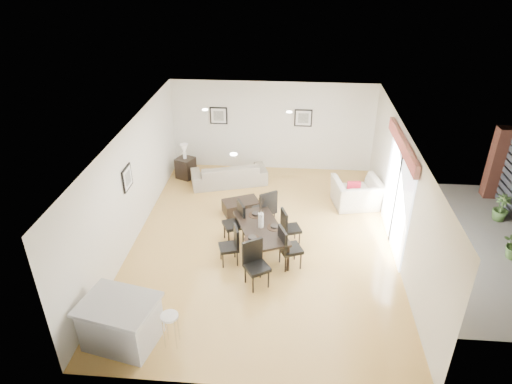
# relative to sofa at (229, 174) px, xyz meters

# --- Properties ---
(ground) EXTENTS (8.00, 8.00, 0.00)m
(ground) POSITION_rel_sofa_xyz_m (1.17, -2.83, -0.31)
(ground) COLOR tan
(ground) RESTS_ON ground
(wall_back) EXTENTS (6.00, 0.04, 2.70)m
(wall_back) POSITION_rel_sofa_xyz_m (1.17, 1.17, 1.04)
(wall_back) COLOR silver
(wall_back) RESTS_ON ground
(wall_front) EXTENTS (6.00, 0.04, 2.70)m
(wall_front) POSITION_rel_sofa_xyz_m (1.17, -6.83, 1.04)
(wall_front) COLOR silver
(wall_front) RESTS_ON ground
(wall_left) EXTENTS (0.04, 8.00, 2.70)m
(wall_left) POSITION_rel_sofa_xyz_m (-1.83, -2.83, 1.04)
(wall_left) COLOR silver
(wall_left) RESTS_ON ground
(wall_right) EXTENTS (0.04, 8.00, 2.70)m
(wall_right) POSITION_rel_sofa_xyz_m (4.17, -2.83, 1.04)
(wall_right) COLOR silver
(wall_right) RESTS_ON ground
(ceiling) EXTENTS (6.00, 8.00, 0.02)m
(ceiling) POSITION_rel_sofa_xyz_m (1.17, -2.83, 2.39)
(ceiling) COLOR white
(ceiling) RESTS_ON wall_back
(sofa) EXTENTS (2.29, 1.42, 0.62)m
(sofa) POSITION_rel_sofa_xyz_m (0.00, 0.00, 0.00)
(sofa) COLOR gray
(sofa) RESTS_ON ground
(armchair) EXTENTS (1.36, 1.25, 0.77)m
(armchair) POSITION_rel_sofa_xyz_m (3.52, -1.00, 0.07)
(armchair) COLOR #ECE5CC
(armchair) RESTS_ON ground
(courtyard_plant_b) EXTENTS (0.43, 0.43, 0.69)m
(courtyard_plant_b) POSITION_rel_sofa_xyz_m (7.05, -1.39, 0.03)
(courtyard_plant_b) COLOR #45632A
(courtyard_plant_b) RESTS_ON ground
(dining_table) EXTENTS (1.39, 1.85, 0.69)m
(dining_table) POSITION_rel_sofa_xyz_m (1.16, -3.27, 0.31)
(dining_table) COLOR black
(dining_table) RESTS_ON ground
(dining_chair_wnear) EXTENTS (0.50, 0.50, 0.89)m
(dining_chair_wnear) POSITION_rel_sofa_xyz_m (0.57, -3.66, 0.19)
(dining_chair_wnear) COLOR black
(dining_chair_wnear) RESTS_ON ground
(dining_chair_wfar) EXTENTS (0.59, 0.59, 0.99)m
(dining_chair_wfar) POSITION_rel_sofa_xyz_m (0.57, -2.82, 0.24)
(dining_chair_wfar) COLOR black
(dining_chair_wfar) RESTS_ON ground
(dining_chair_enear) EXTENTS (0.58, 0.58, 0.98)m
(dining_chair_enear) POSITION_rel_sofa_xyz_m (1.75, -3.72, 0.24)
(dining_chair_enear) COLOR black
(dining_chair_enear) RESTS_ON ground
(dining_chair_efar) EXTENTS (0.51, 0.51, 0.90)m
(dining_chair_efar) POSITION_rel_sofa_xyz_m (1.75, -2.88, 0.19)
(dining_chair_efar) COLOR black
(dining_chair_efar) RESTS_ON ground
(dining_chair_head) EXTENTS (0.61, 0.61, 0.99)m
(dining_chair_head) POSITION_rel_sofa_xyz_m (1.12, -4.31, 0.24)
(dining_chair_head) COLOR black
(dining_chair_head) RESTS_ON ground
(dining_chair_foot) EXTENTS (0.64, 0.64, 1.03)m
(dining_chair_foot) POSITION_rel_sofa_xyz_m (1.21, -2.24, 0.26)
(dining_chair_foot) COLOR black
(dining_chair_foot) RESTS_ON ground
(vase) EXTENTS (0.79, 1.30, 0.73)m
(vase) POSITION_rel_sofa_xyz_m (1.16, -3.27, 0.71)
(vase) COLOR white
(vase) RESTS_ON dining_table
(coffee_table) EXTENTS (1.03, 0.85, 0.36)m
(coffee_table) POSITION_rel_sofa_xyz_m (0.52, -1.60, -0.13)
(coffee_table) COLOR black
(coffee_table) RESTS_ON ground
(side_table) EXTENTS (0.62, 0.62, 0.62)m
(side_table) POSITION_rel_sofa_xyz_m (-1.33, 0.29, -0.00)
(side_table) COLOR black
(side_table) RESTS_ON ground
(table_lamp) EXTENTS (0.23, 0.23, 0.44)m
(table_lamp) POSITION_rel_sofa_xyz_m (-1.33, 0.29, 0.59)
(table_lamp) COLOR white
(table_lamp) RESTS_ON side_table
(cushion) EXTENTS (0.34, 0.13, 0.34)m
(cushion) POSITION_rel_sofa_xyz_m (3.41, -1.11, 0.29)
(cushion) COLOR maroon
(cushion) RESTS_ON armchair
(kitchen_island) EXTENTS (1.44, 1.22, 0.88)m
(kitchen_island) POSITION_rel_sofa_xyz_m (-1.06, -6.06, 0.13)
(kitchen_island) COLOR #B9B9BB
(kitchen_island) RESTS_ON ground
(bar_stool) EXTENTS (0.31, 0.31, 0.67)m
(bar_stool) POSITION_rel_sofa_xyz_m (-0.18, -6.06, 0.26)
(bar_stool) COLOR white
(bar_stool) RESTS_ON ground
(framed_print_back_left) EXTENTS (0.52, 0.04, 0.52)m
(framed_print_back_left) POSITION_rel_sofa_xyz_m (-0.43, 1.14, 1.34)
(framed_print_back_left) COLOR black
(framed_print_back_left) RESTS_ON wall_back
(framed_print_back_right) EXTENTS (0.52, 0.04, 0.52)m
(framed_print_back_right) POSITION_rel_sofa_xyz_m (2.07, 1.14, 1.34)
(framed_print_back_right) COLOR black
(framed_print_back_right) RESTS_ON wall_back
(framed_print_left_wall) EXTENTS (0.04, 0.52, 0.52)m
(framed_print_left_wall) POSITION_rel_sofa_xyz_m (-1.80, -3.03, 1.34)
(framed_print_left_wall) COLOR black
(framed_print_left_wall) RESTS_ON wall_left
(sliding_door) EXTENTS (0.12, 2.70, 2.57)m
(sliding_door) POSITION_rel_sofa_xyz_m (4.13, -2.53, 1.35)
(sliding_door) COLOR white
(sliding_door) RESTS_ON wall_right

